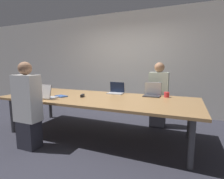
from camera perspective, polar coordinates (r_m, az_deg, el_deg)
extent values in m
plane|color=#2D2D38|center=(3.50, -4.73, -14.46)|extent=(24.00, 24.00, 0.00)
cube|color=beige|center=(5.06, 5.52, 8.68)|extent=(12.00, 0.06, 2.80)
cube|color=#9E7547|center=(3.30, -4.87, -2.91)|extent=(3.61, 1.42, 0.04)
cylinder|color=#4C4C51|center=(4.03, -29.77, -7.29)|extent=(0.08, 0.08, 0.69)
cylinder|color=#4C4C51|center=(2.54, 24.55, -15.69)|extent=(0.08, 0.08, 0.69)
cylinder|color=#4C4C51|center=(4.73, -19.53, -4.55)|extent=(0.08, 0.08, 0.69)
cylinder|color=#4C4C51|center=(3.54, 24.07, -8.95)|extent=(0.08, 0.08, 0.69)
cube|color=#B7B7BC|center=(3.42, -20.30, -2.48)|extent=(0.33, 0.24, 0.02)
cube|color=#B7B7BC|center=(3.32, -21.58, -0.57)|extent=(0.33, 0.07, 0.24)
cube|color=black|center=(3.33, -21.45, -0.59)|extent=(0.33, 0.07, 0.24)
cube|color=#2D2D38|center=(3.21, -25.34, -13.05)|extent=(0.32, 0.24, 0.45)
cube|color=silver|center=(3.06, -26.00, -2.60)|extent=(0.40, 0.24, 0.73)
sphere|color=#9E7051|center=(3.01, -26.55, 6.20)|extent=(0.20, 0.20, 0.20)
cylinder|color=red|center=(3.62, -22.85, -1.53)|extent=(0.09, 0.09, 0.09)
cube|color=#333338|center=(3.46, 12.87, -2.05)|extent=(0.32, 0.25, 0.02)
cube|color=#333338|center=(3.55, 13.26, 0.40)|extent=(0.32, 0.05, 0.25)
cube|color=silver|center=(3.54, 13.23, 0.35)|extent=(0.32, 0.05, 0.25)
cube|color=#2D2D38|center=(3.99, 14.66, -8.44)|extent=(0.32, 0.24, 0.45)
cube|color=beige|center=(3.87, 14.97, 0.01)|extent=(0.40, 0.24, 0.73)
sphere|color=#9E7051|center=(3.83, 15.23, 7.01)|extent=(0.21, 0.21, 0.21)
cylinder|color=red|center=(3.44, 17.41, -1.62)|extent=(0.10, 0.10, 0.10)
cube|color=#B7B7BC|center=(3.67, 1.12, -1.27)|extent=(0.32, 0.22, 0.02)
cube|color=#B7B7BC|center=(3.76, 1.75, 0.80)|extent=(0.33, 0.03, 0.23)
cube|color=#0F1933|center=(3.75, 1.69, 0.77)|extent=(0.32, 0.03, 0.22)
cube|color=black|center=(3.36, -9.62, -1.99)|extent=(0.09, 0.16, 0.05)
cube|color=#2D4C8C|center=(3.49, -16.25, -2.10)|extent=(0.26, 0.21, 0.02)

